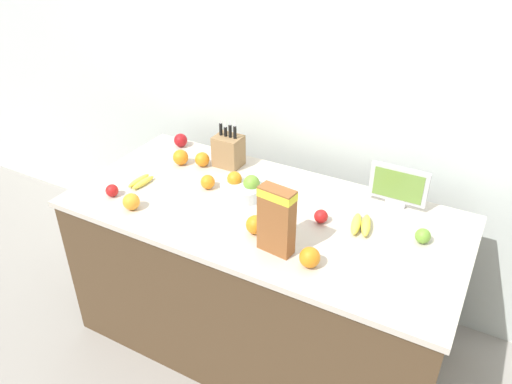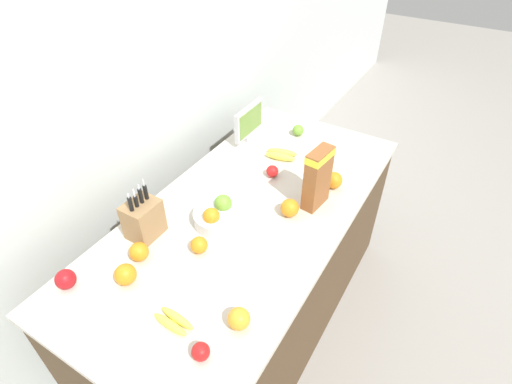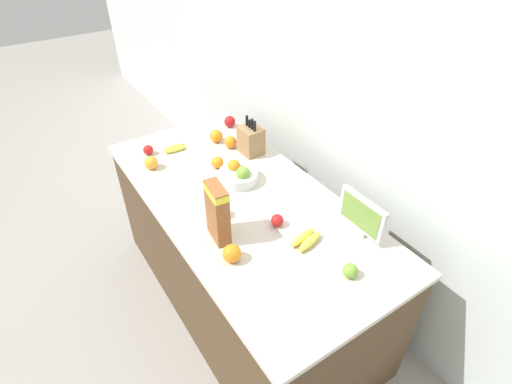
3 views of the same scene
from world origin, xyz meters
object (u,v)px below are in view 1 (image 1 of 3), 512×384
apple_near_bananas (423,236)px  orange_front_center (202,159)px  apple_rightmost (321,216)px  cereal_box (276,218)px  apple_front (181,140)px  banana_bunch_left (361,224)px  orange_mid_left (208,182)px  orange_mid_right (131,202)px  knife_block (228,150)px  fruit_bowl (243,187)px  apple_middle (112,191)px  small_monitor (398,186)px  banana_bunch_right (141,182)px  orange_front_right (310,257)px  orange_back_center (255,225)px  orange_front_left (181,157)px

apple_near_bananas → orange_front_center: 1.25m
apple_rightmost → cereal_box: bearing=-107.2°
apple_front → cereal_box: bearing=-33.2°
banana_bunch_left → orange_front_center: (-0.98, 0.15, 0.02)m
apple_rightmost → orange_mid_left: bearing=179.6°
cereal_box → orange_mid_right: cereal_box is taller
cereal_box → apple_near_bananas: (0.54, 0.36, -0.13)m
orange_front_center → orange_mid_right: bearing=-95.7°
knife_block → fruit_bowl: knife_block is taller
apple_middle → apple_near_bananas: apple_near_bananas is taller
banana_bunch_left → apple_rightmost: size_ratio=2.85×
small_monitor → apple_middle: (-1.28, -0.60, -0.08)m
banana_bunch_left → banana_bunch_right: (-1.15, -0.17, -0.01)m
orange_front_right → orange_front_center: bearing=149.8°
fruit_bowl → banana_bunch_right: bearing=-162.1°
orange_back_center → orange_mid_left: 0.46m
apple_near_bananas → orange_front_left: orange_front_left is taller
apple_middle → orange_front_left: orange_front_left is taller
orange_front_left → orange_mid_left: size_ratio=1.17×
orange_front_center → orange_mid_left: bearing=-49.4°
banana_bunch_right → apple_near_bananas: size_ratio=2.34×
orange_mid_right → orange_mid_left: (0.22, 0.34, -0.00)m
apple_rightmost → banana_bunch_right: bearing=-172.3°
knife_block → apple_near_bananas: bearing=-10.3°
orange_front_right → orange_front_center: 1.01m
orange_mid_right → orange_mid_left: 0.40m
orange_mid_left → banana_bunch_right: bearing=-157.8°
banana_bunch_right → apple_rightmost: apple_rightmost is taller
banana_bunch_right → banana_bunch_left: bearing=8.6°
apple_front → orange_front_left: (0.14, -0.19, 0.00)m
fruit_bowl → apple_rightmost: bearing=-5.1°
small_monitor → orange_mid_right: size_ratio=3.38×
apple_rightmost → orange_mid_left: (-0.63, 0.00, 0.00)m
banana_bunch_right → apple_near_bananas: apple_near_bananas is taller
orange_back_center → fruit_bowl: bearing=129.4°
orange_mid_right → orange_front_left: 0.49m
orange_front_right → orange_front_center: orange_front_right is taller
small_monitor → orange_back_center: bearing=-133.0°
apple_middle → orange_front_right: size_ratio=0.73×
banana_bunch_right → orange_back_center: (0.74, -0.09, 0.03)m
orange_front_right → orange_front_left: bearing=154.8°
cereal_box → apple_middle: cereal_box is taller
orange_front_center → orange_mid_left: size_ratio=1.10×
banana_bunch_right → orange_front_right: size_ratio=1.83×
small_monitor → fruit_bowl: size_ratio=1.20×
orange_back_center → orange_front_left: bearing=151.5°
apple_front → orange_back_center: size_ratio=0.91×
cereal_box → knife_block: bearing=142.8°
orange_front_right → orange_front_left: (-0.99, 0.47, -0.00)m
orange_front_right → orange_mid_left: size_ratio=1.18×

